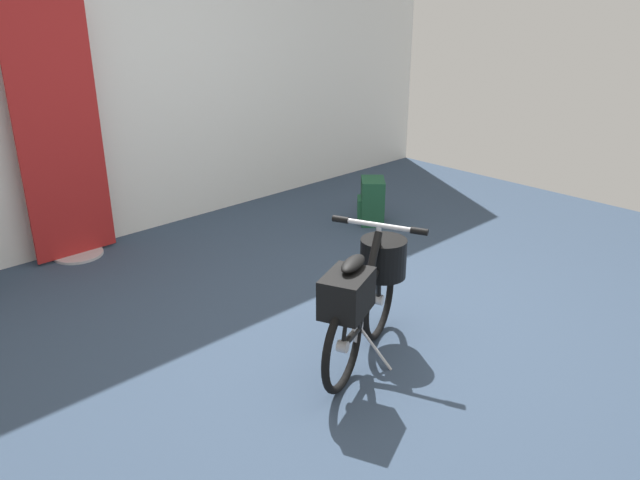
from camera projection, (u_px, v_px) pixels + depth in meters
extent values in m
plane|color=#2D3D51|center=(358.00, 337.00, 3.60)|extent=(6.82, 6.82, 0.00)
cube|color=white|center=(125.00, 55.00, 4.71)|extent=(6.82, 0.10, 2.79)
cylinder|color=#B7B7BC|center=(79.00, 254.00, 4.69)|extent=(0.36, 0.36, 0.02)
cube|color=#A51E1E|center=(60.00, 136.00, 4.35)|extent=(0.60, 0.02, 1.78)
torus|color=black|center=(379.00, 300.00, 3.53)|extent=(0.45, 0.22, 0.47)
cylinder|color=#B7B7BC|center=(379.00, 300.00, 3.53)|extent=(0.07, 0.07, 0.06)
torus|color=black|center=(343.00, 346.00, 3.07)|extent=(0.45, 0.22, 0.47)
cylinder|color=#B7B7BC|center=(343.00, 346.00, 3.07)|extent=(0.07, 0.07, 0.06)
cylinder|color=black|center=(350.00, 337.00, 3.16)|extent=(0.21, 0.11, 0.05)
cylinder|color=black|center=(368.00, 280.00, 3.29)|extent=(0.32, 0.16, 0.46)
cylinder|color=black|center=(355.00, 299.00, 3.14)|extent=(0.13, 0.08, 0.40)
cylinder|color=black|center=(350.00, 337.00, 3.16)|extent=(0.20, 0.10, 0.04)
cylinder|color=black|center=(379.00, 267.00, 3.43)|extent=(0.08, 0.05, 0.43)
cylinder|color=black|center=(348.00, 307.00, 3.05)|extent=(0.14, 0.07, 0.38)
ellipsoid|color=black|center=(353.00, 264.00, 3.02)|extent=(0.24, 0.17, 0.05)
cylinder|color=#B7B7BC|center=(379.00, 229.00, 3.32)|extent=(0.03, 0.03, 0.04)
cylinder|color=#B7B7BC|center=(379.00, 225.00, 3.31)|extent=(0.19, 0.42, 0.03)
cylinder|color=black|center=(419.00, 231.00, 3.23)|extent=(0.07, 0.10, 0.04)
cylinder|color=black|center=(341.00, 219.00, 3.40)|extent=(0.07, 0.10, 0.04)
cylinder|color=#B7B7BC|center=(357.00, 329.00, 3.25)|extent=(0.14, 0.07, 0.14)
cylinder|color=#B7B7BC|center=(375.00, 349.00, 3.29)|extent=(0.09, 0.18, 0.22)
cylinder|color=black|center=(383.00, 258.00, 3.48)|extent=(0.34, 0.34, 0.22)
cube|color=black|center=(347.00, 293.00, 3.00)|extent=(0.33, 0.29, 0.20)
cube|color=#19472D|center=(372.00, 201.00, 5.29)|extent=(0.33, 0.33, 0.38)
cube|color=#1F5939|center=(359.00, 207.00, 5.31)|extent=(0.16, 0.16, 0.17)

